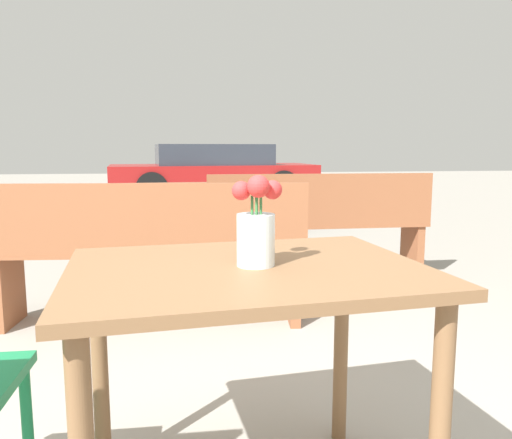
% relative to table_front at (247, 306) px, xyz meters
% --- Properties ---
extents(table_front, '(1.00, 0.79, 0.73)m').
position_rel_table_front_xyz_m(table_front, '(0.00, 0.00, 0.00)').
color(table_front, brown).
rests_on(table_front, ground_plane).
extents(flower_vase, '(0.13, 0.14, 0.24)m').
position_rel_table_front_xyz_m(flower_vase, '(0.02, -0.01, 0.20)').
color(flower_vase, silver).
rests_on(flower_vase, table_front).
extents(bench_near, '(1.75, 0.38, 0.85)m').
position_rel_table_front_xyz_m(bench_near, '(0.88, 2.45, -0.15)').
color(bench_near, brown).
rests_on(bench_near, ground_plane).
extents(bench_middle, '(1.83, 0.53, 0.85)m').
position_rel_table_front_xyz_m(bench_middle, '(-0.36, 1.59, -0.15)').
color(bench_middle, brown).
rests_on(bench_middle, ground_plane).
extents(table_back, '(0.85, 0.77, 0.74)m').
position_rel_table_front_xyz_m(table_back, '(-0.32, 2.84, -0.00)').
color(table_back, brown).
rests_on(table_back, ground_plane).
extents(bicycle, '(1.35, 0.78, 0.72)m').
position_rel_table_front_xyz_m(bicycle, '(0.96, 4.81, -0.29)').
color(bicycle, black).
rests_on(bicycle, ground_plane).
extents(parked_car, '(4.33, 2.02, 1.12)m').
position_rel_table_front_xyz_m(parked_car, '(0.48, 9.19, -0.08)').
color(parked_car, maroon).
rests_on(parked_car, ground_plane).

